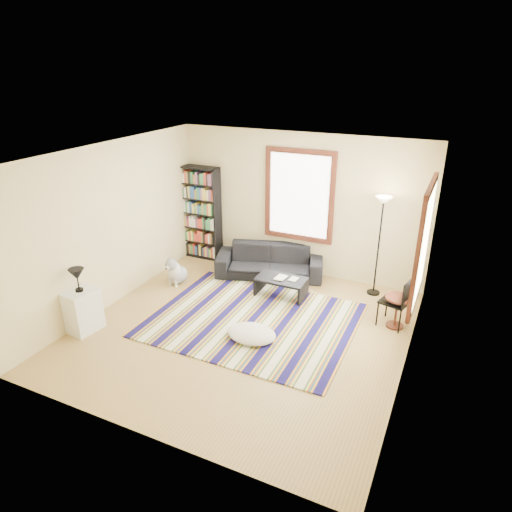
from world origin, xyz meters
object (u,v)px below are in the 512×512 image
at_px(coffee_table, 281,287).
at_px(floor_lamp, 378,247).
at_px(sofa, 270,261).
at_px(dog, 177,269).
at_px(folding_chair, 395,302).
at_px(floor_cushion, 252,334).
at_px(white_cabinet, 83,311).
at_px(bookshelf, 200,213).
at_px(side_table, 396,312).

distance_m(coffee_table, floor_lamp, 1.89).
distance_m(sofa, dog, 1.83).
bearing_deg(dog, folding_chair, 2.73).
distance_m(coffee_table, floor_cushion, 1.52).
relative_size(floor_lamp, white_cabinet, 2.66).
relative_size(bookshelf, floor_cushion, 2.55).
relative_size(white_cabinet, dog, 1.23).
height_order(bookshelf, floor_lamp, bookshelf).
bearing_deg(dog, floor_lamp, 18.28).
distance_m(sofa, coffee_table, 0.91).
bearing_deg(bookshelf, floor_lamp, -2.55).
height_order(coffee_table, folding_chair, folding_chair).
bearing_deg(coffee_table, sofa, 126.92).
xyz_separation_m(floor_lamp, folding_chair, (0.50, -0.98, -0.50)).
height_order(sofa, dog, sofa).
xyz_separation_m(floor_cushion, dog, (-2.14, 1.16, 0.19)).
distance_m(bookshelf, floor_cushion, 3.59).
xyz_separation_m(floor_cushion, folding_chair, (1.91, 1.36, 0.33)).
bearing_deg(floor_lamp, side_table, -61.35).
bearing_deg(floor_lamp, dog, -161.69).
relative_size(floor_cushion, side_table, 1.45).
bearing_deg(folding_chair, side_table, -19.18).
height_order(folding_chair, dog, folding_chair).
relative_size(coffee_table, folding_chair, 1.05).
height_order(floor_cushion, floor_lamp, floor_lamp).
xyz_separation_m(side_table, dog, (-4.10, -0.16, 0.01)).
xyz_separation_m(coffee_table, side_table, (2.08, -0.19, 0.09)).
distance_m(bookshelf, folding_chair, 4.50).
xyz_separation_m(white_cabinet, dog, (0.40, 2.05, -0.07)).
relative_size(bookshelf, floor_lamp, 1.08).
xyz_separation_m(bookshelf, folding_chair, (4.32, -1.15, -0.57)).
bearing_deg(floor_cushion, coffee_table, 94.55).
height_order(sofa, floor_cushion, sofa).
xyz_separation_m(floor_cushion, white_cabinet, (-2.54, -0.88, 0.25)).
bearing_deg(folding_chair, bookshelf, 179.36).
height_order(floor_cushion, folding_chair, folding_chair).
xyz_separation_m(sofa, dog, (-1.48, -1.07, -0.02)).
height_order(folding_chair, white_cabinet, folding_chair).
bearing_deg(sofa, white_cabinet, -138.70).
height_order(floor_lamp, white_cabinet, floor_lamp).
relative_size(folding_chair, white_cabinet, 1.23).
relative_size(sofa, side_table, 3.88).
distance_m(coffee_table, white_cabinet, 3.41).
xyz_separation_m(floor_lamp, dog, (-3.55, -1.17, -0.65)).
distance_m(side_table, white_cabinet, 5.01).
distance_m(bookshelf, coffee_table, 2.63).
distance_m(floor_lamp, folding_chair, 1.21).
bearing_deg(sofa, bookshelf, 153.57).
bearing_deg(floor_lamp, folding_chair, -62.81).
relative_size(sofa, coffee_table, 2.33).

